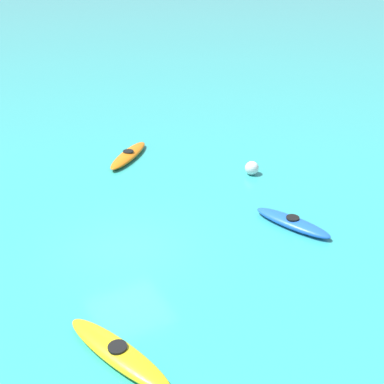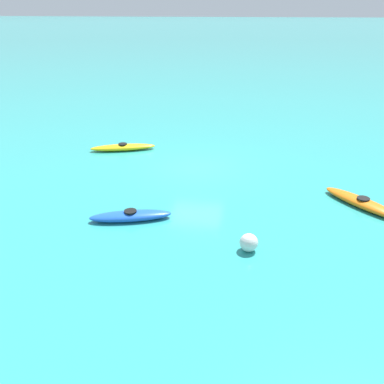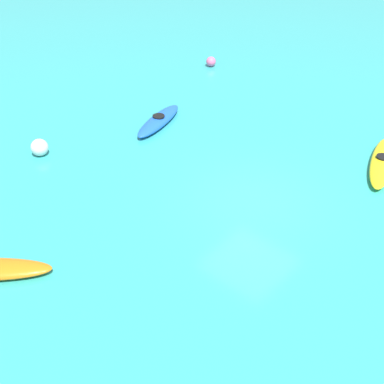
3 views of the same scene
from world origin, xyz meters
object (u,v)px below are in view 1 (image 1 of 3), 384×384
at_px(buoy_white, 252,168).
at_px(kayak_yellow, 118,353).
at_px(kayak_orange, 129,155).
at_px(kayak_blue, 292,222).

bearing_deg(buoy_white, kayak_yellow, -51.66).
relative_size(kayak_orange, kayak_yellow, 0.87).
relative_size(kayak_blue, buoy_white, 5.17).
bearing_deg(buoy_white, kayak_blue, -17.69).
relative_size(kayak_orange, kayak_blue, 1.00).
xyz_separation_m(kayak_yellow, buoy_white, (-6.94, 8.78, 0.13)).
height_order(kayak_orange, kayak_blue, same).
distance_m(kayak_blue, buoy_white, 4.43).
bearing_deg(kayak_yellow, kayak_orange, 155.83).
bearing_deg(kayak_blue, buoy_white, 162.31).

